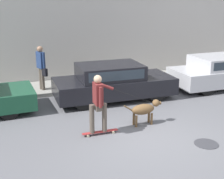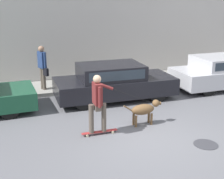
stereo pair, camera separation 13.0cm
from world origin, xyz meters
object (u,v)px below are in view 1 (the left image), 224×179
at_px(skateboarder, 98,101).
at_px(parked_car_1, 113,82).
at_px(parked_car_2, 222,72).
at_px(dog, 145,109).
at_px(pedestrian_with_bag, 41,66).

bearing_deg(skateboarder, parked_car_1, 63.38).
xyz_separation_m(parked_car_2, dog, (-4.78, -2.53, -0.16)).
relative_size(dog, skateboarder, 0.51).
height_order(parked_car_2, pedestrian_with_bag, pedestrian_with_bag).
xyz_separation_m(dog, pedestrian_with_bag, (-2.37, 4.16, 0.63)).
xyz_separation_m(parked_car_1, parked_car_2, (4.83, -0.00, -0.01)).
distance_m(dog, skateboarder, 1.57).
distance_m(skateboarder, pedestrian_with_bag, 4.47).
xyz_separation_m(dog, skateboarder, (-1.48, -0.22, 0.49)).
relative_size(parked_car_1, pedestrian_with_bag, 2.56).
xyz_separation_m(parked_car_1, dog, (0.05, -2.53, -0.17)).
distance_m(parked_car_1, parked_car_2, 4.83).
bearing_deg(pedestrian_with_bag, dog, 97.50).
xyz_separation_m(skateboarder, pedestrian_with_bag, (-0.89, 4.38, 0.14)).
height_order(dog, pedestrian_with_bag, pedestrian_with_bag).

